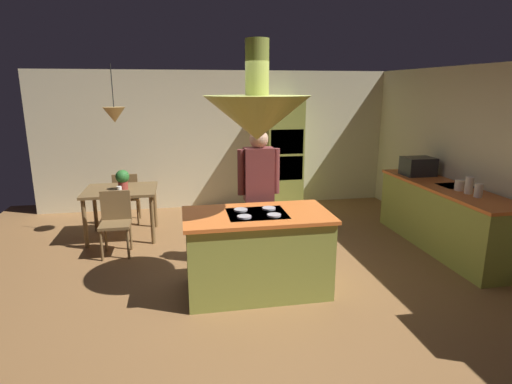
# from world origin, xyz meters

# --- Properties ---
(ground) EXTENTS (8.16, 8.16, 0.00)m
(ground) POSITION_xyz_m (0.00, 0.00, 0.00)
(ground) COLOR olive
(wall_back) EXTENTS (6.80, 0.10, 2.55)m
(wall_back) POSITION_xyz_m (0.00, 3.45, 1.27)
(wall_back) COLOR beige
(wall_back) RESTS_ON ground
(wall_right) EXTENTS (0.10, 7.20, 2.55)m
(wall_right) POSITION_xyz_m (3.25, 0.40, 1.27)
(wall_right) COLOR beige
(wall_right) RESTS_ON ground
(kitchen_island) EXTENTS (1.60, 0.88, 0.93)m
(kitchen_island) POSITION_xyz_m (0.00, -0.20, 0.46)
(kitchen_island) COLOR #939E42
(kitchen_island) RESTS_ON ground
(counter_run_right) EXTENTS (0.73, 2.53, 0.91)m
(counter_run_right) POSITION_xyz_m (2.84, 0.60, 0.47)
(counter_run_right) COLOR #939E42
(counter_run_right) RESTS_ON ground
(oven_tower) EXTENTS (0.66, 0.62, 2.06)m
(oven_tower) POSITION_xyz_m (1.10, 3.04, 1.03)
(oven_tower) COLOR #939E42
(oven_tower) RESTS_ON ground
(dining_table) EXTENTS (1.05, 0.89, 0.76)m
(dining_table) POSITION_xyz_m (-1.70, 1.90, 0.66)
(dining_table) COLOR brown
(dining_table) RESTS_ON ground
(person_at_island) EXTENTS (0.53, 0.23, 1.75)m
(person_at_island) POSITION_xyz_m (0.15, 0.51, 1.01)
(person_at_island) COLOR tan
(person_at_island) RESTS_ON ground
(range_hood) EXTENTS (1.10, 1.10, 1.00)m
(range_hood) POSITION_xyz_m (0.00, -0.20, 1.97)
(range_hood) COLOR #939E42
(pendant_light_over_table) EXTENTS (0.32, 0.32, 0.82)m
(pendant_light_over_table) POSITION_xyz_m (-1.70, 1.90, 1.86)
(pendant_light_over_table) COLOR #E0B266
(chair_facing_island) EXTENTS (0.40, 0.40, 0.87)m
(chair_facing_island) POSITION_xyz_m (-1.70, 1.23, 0.50)
(chair_facing_island) COLOR brown
(chair_facing_island) RESTS_ON ground
(chair_by_back_wall) EXTENTS (0.40, 0.40, 0.87)m
(chair_by_back_wall) POSITION_xyz_m (-1.70, 2.57, 0.50)
(chair_by_back_wall) COLOR brown
(chair_by_back_wall) RESTS_ON ground
(potted_plant_on_table) EXTENTS (0.20, 0.20, 0.30)m
(potted_plant_on_table) POSITION_xyz_m (-1.65, 1.85, 0.93)
(potted_plant_on_table) COLOR #99382D
(potted_plant_on_table) RESTS_ON dining_table
(cup_on_table) EXTENTS (0.07, 0.07, 0.09)m
(cup_on_table) POSITION_xyz_m (-1.69, 1.68, 0.81)
(cup_on_table) COLOR white
(cup_on_table) RESTS_ON dining_table
(canister_flour) EXTENTS (0.10, 0.10, 0.17)m
(canister_flour) POSITION_xyz_m (2.84, -0.02, 1.00)
(canister_flour) COLOR silver
(canister_flour) RESTS_ON counter_run_right
(canister_sugar) EXTENTS (0.10, 0.10, 0.22)m
(canister_sugar) POSITION_xyz_m (2.84, 0.16, 1.02)
(canister_sugar) COLOR silver
(canister_sugar) RESTS_ON counter_run_right
(canister_tea) EXTENTS (0.13, 0.13, 0.14)m
(canister_tea) POSITION_xyz_m (2.84, 0.34, 0.98)
(canister_tea) COLOR silver
(canister_tea) RESTS_ON counter_run_right
(microwave_on_counter) EXTENTS (0.46, 0.36, 0.28)m
(microwave_on_counter) POSITION_xyz_m (2.84, 1.35, 1.05)
(microwave_on_counter) COLOR #232326
(microwave_on_counter) RESTS_ON counter_run_right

